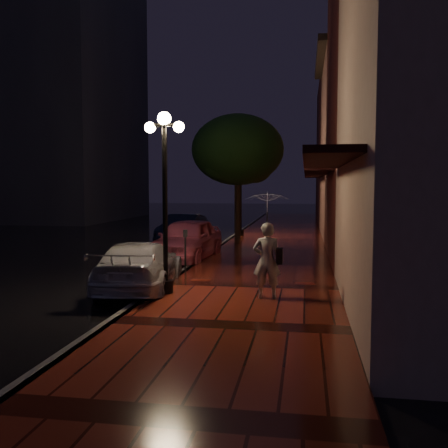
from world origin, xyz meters
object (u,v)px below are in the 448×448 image
Objects in this scene: navy_car at (184,229)px; parking_meter at (185,247)px; streetlamp_far at (241,188)px; silver_car at (140,266)px; pink_car at (187,239)px; woman_with_umbrella at (267,228)px; street_tree at (238,152)px; streetlamp_near at (165,191)px.

navy_car is 8.79m from parking_meter.
streetlamp_far is 13.29m from silver_car.
woman_with_umbrella is at bearing -57.55° from pink_car.
street_tree is at bearing -103.66° from silver_car.
streetlamp_far is at bearing 85.01° from parking_meter.
pink_car is 3.41m from parking_meter.
streetlamp_near is 3.38× the size of parking_meter.
silver_car is 3.74m from woman_with_umbrella.
woman_with_umbrella is (3.40, -1.07, 1.12)m from silver_car.
navy_car is 12.53m from woman_with_umbrella.
parking_meter is (-0.20, 2.82, -1.68)m from streetlamp_near.
woman_with_umbrella is 4.09m from parking_meter.
silver_car is (-0.95, -13.11, -1.96)m from streetlamp_far.
street_tree is 8.83m from parking_meter.
woman_with_umbrella is at bearing -78.91° from street_tree.
street_tree is 11.65m from woman_with_umbrella.
woman_with_umbrella is (4.82, -11.51, 1.07)m from navy_car.
woman_with_umbrella is (2.45, -14.18, -0.84)m from streetlamp_far.
navy_car is (-1.42, 5.18, -0.08)m from pink_car.
silver_car is 1.81× the size of woman_with_umbrella.
silver_car is (0.00, -5.26, -0.13)m from pink_car.
silver_car is 3.46× the size of parking_meter.
street_tree reaches higher than streetlamp_far.
streetlamp_near is at bearing 130.18° from silver_car.
streetlamp_near is 2.35m from silver_car.
street_tree reaches higher than silver_car.
parking_meter is at bearing -51.24° from woman_with_umbrella.
pink_car is (-1.21, -4.84, -3.47)m from street_tree.
parking_meter reaches higher than navy_car.
silver_car is at bearing -115.12° from parking_meter.
woman_with_umbrella is at bearing -52.55° from parking_meter.
navy_car is (-2.63, 0.34, -3.55)m from street_tree.
navy_car is (-2.37, -2.67, -1.91)m from streetlamp_far.
streetlamp_near is 1.00× the size of streetlamp_far.
woman_with_umbrella is (3.40, -6.33, 0.99)m from pink_car.
navy_car is 0.95× the size of silver_car.
navy_car is at bearing 100.33° from parking_meter.
streetlamp_near reaches higher than parking_meter.
parking_meter is (0.75, -3.33, 0.15)m from pink_car.
silver_car is at bearing -78.09° from navy_car.
silver_car is (-0.95, 0.89, -1.96)m from streetlamp_near.
streetlamp_near is at bearing -6.86° from woman_with_umbrella.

